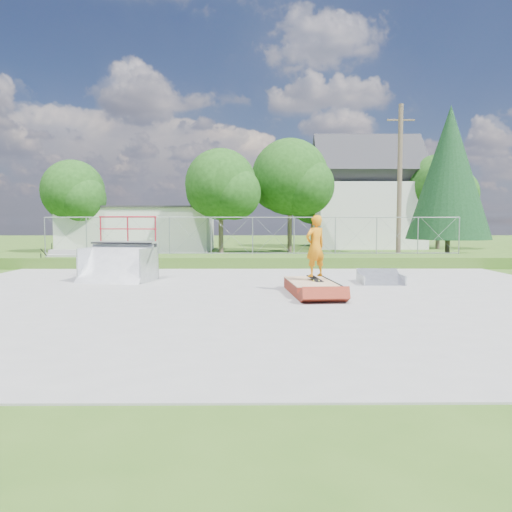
{
  "coord_description": "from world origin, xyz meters",
  "views": [
    {
      "loc": [
        -0.0,
        -13.54,
        2.1
      ],
      "look_at": [
        0.1,
        0.69,
        1.1
      ],
      "focal_mm": 35.0,
      "sensor_mm": 36.0,
      "label": 1
    }
  ],
  "objects_px": {
    "quarter_pipe": "(117,249)",
    "skater": "(315,249)",
    "flat_bank_ramp": "(381,278)",
    "grind_box": "(311,287)"
  },
  "relations": [
    {
      "from": "quarter_pipe",
      "to": "skater",
      "type": "height_order",
      "value": "quarter_pipe"
    },
    {
      "from": "quarter_pipe",
      "to": "flat_bank_ramp",
      "type": "distance_m",
      "value": 9.01
    },
    {
      "from": "grind_box",
      "to": "flat_bank_ramp",
      "type": "xyz_separation_m",
      "value": [
        2.59,
        2.19,
        0.02
      ]
    },
    {
      "from": "quarter_pipe",
      "to": "skater",
      "type": "bearing_deg",
      "value": -13.22
    },
    {
      "from": "grind_box",
      "to": "quarter_pipe",
      "type": "distance_m",
      "value": 7.03
    },
    {
      "from": "quarter_pipe",
      "to": "flat_bank_ramp",
      "type": "relative_size",
      "value": 1.54
    },
    {
      "from": "quarter_pipe",
      "to": "skater",
      "type": "relative_size",
      "value": 1.28
    },
    {
      "from": "flat_bank_ramp",
      "to": "skater",
      "type": "xyz_separation_m",
      "value": [
        -2.46,
        -2.11,
        1.1
      ]
    },
    {
      "from": "grind_box",
      "to": "flat_bank_ramp",
      "type": "height_order",
      "value": "flat_bank_ramp"
    },
    {
      "from": "skater",
      "to": "grind_box",
      "type": "bearing_deg",
      "value": -1.77
    }
  ]
}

